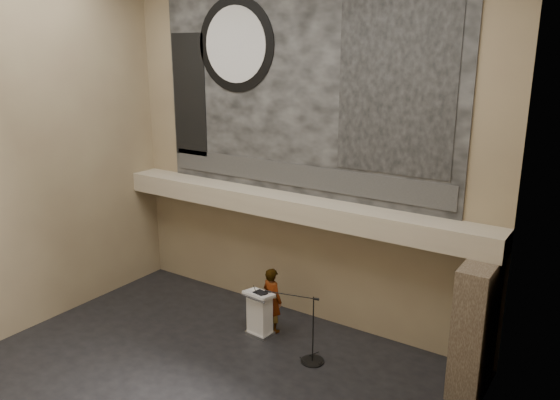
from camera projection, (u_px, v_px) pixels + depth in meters
The scene contains 19 objects.
floor at pixel (192, 387), 11.04m from camera, with size 10.00×10.00×0.00m, color black.
wall_back at pixel (298, 150), 13.09m from camera, with size 10.00×0.02×8.50m, color #7A664D.
wall_left at pixel (23, 155), 12.57m from camera, with size 0.02×8.00×8.50m, color #7A664D.
wall_right at pixel (459, 235), 7.22m from camera, with size 0.02×8.00×8.50m, color #7A664D.
soffit at pixel (289, 206), 13.12m from camera, with size 10.00×0.80×0.50m, color tan.
sprinkler_left at pixel (236, 207), 14.02m from camera, with size 0.04×0.04×0.06m, color #B2893D.
sprinkler_right at pixel (360, 232), 12.14m from camera, with size 0.04×0.04×0.06m, color #B2893D.
banner at pixel (298, 89), 12.68m from camera, with size 8.00×0.05×5.00m, color black.
banner_text_strip at pixel (297, 175), 13.20m from camera, with size 7.76×0.02×0.55m, color #2E2E2E.
banner_clock_rim at pixel (235, 45), 13.34m from camera, with size 2.30×2.30×0.02m, color black.
banner_clock_face at pixel (235, 45), 13.32m from camera, with size 1.84×1.84×0.02m, color silver.
banner_building_print at pixel (395, 89), 11.33m from camera, with size 2.60×0.02×3.60m, color black.
banner_brick_print at pixel (189, 95), 14.54m from camera, with size 1.10×0.02×3.20m, color black.
stone_pier at pixel (475, 327), 10.71m from camera, with size 0.60×1.40×2.70m, color #433629.
lectern at pixel (260, 313), 12.94m from camera, with size 0.70×0.53×1.13m.
binder at pixel (260, 293), 12.72m from camera, with size 0.29×0.23×0.04m, color black.
papers at pixel (253, 291), 12.85m from camera, with size 0.22×0.30×0.01m, color silver.
speaker_person at pixel (272, 300), 13.06m from camera, with size 0.59×0.39×1.61m, color silver.
mic_stand at pixel (311, 352), 11.90m from camera, with size 1.33×0.54×1.55m.
Camera 1 is at (6.82, -6.99, 6.65)m, focal length 35.00 mm.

